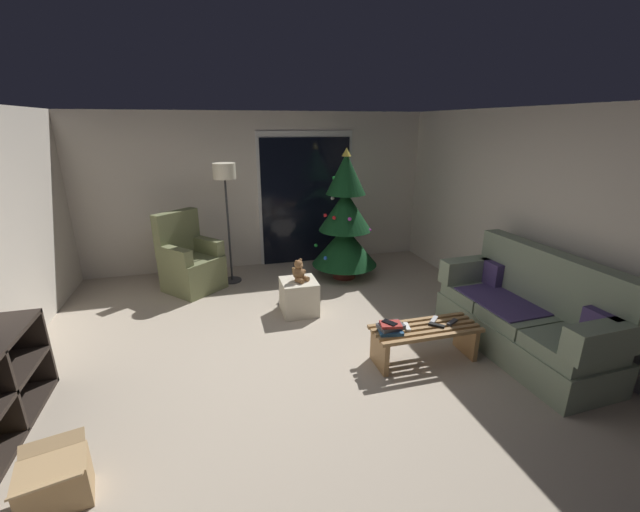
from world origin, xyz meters
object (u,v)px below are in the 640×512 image
coffee_table (425,338)px  floor_lamp (225,183)px  cell_phone (390,323)px  remote_white (407,327)px  armchair (190,263)px  remote_silver (434,320)px  remote_black (437,325)px  couch (527,316)px  remote_graphite (452,322)px  book_stack (391,328)px  ottoman (299,297)px  teddy_bear_honey_by_tree (296,277)px  teddy_bear_chestnut (299,272)px  cardboard_box_open_near_shelf (55,484)px  christmas_tree (345,223)px

coffee_table → floor_lamp: floor_lamp is taller
coffee_table → cell_phone: size_ratio=7.64×
remote_white → armchair: bearing=-36.1°
remote_silver → remote_black: (-0.04, -0.11, 0.00)m
couch → remote_silver: bearing=168.0°
remote_graphite → book_stack: bearing=-119.9°
coffee_table → ottoman: (-1.00, 1.39, -0.03)m
floor_lamp → remote_silver: bearing=-53.8°
book_stack → armchair: size_ratio=0.24×
remote_black → teddy_bear_honey_by_tree: bearing=-115.3°
remote_white → armchair: (-2.16, 2.54, 0.01)m
remote_silver → remote_black: size_ratio=1.00×
teddy_bear_chestnut → cardboard_box_open_near_shelf: teddy_bear_chestnut is taller
christmas_tree → teddy_bear_chestnut: bearing=-132.2°
remote_silver → book_stack: 0.54m
remote_black → ottoman: ottoman is taller
couch → remote_silver: 0.99m
remote_white → remote_black: same height
book_stack → cell_phone: bearing=-174.6°
floor_lamp → ottoman: bearing=-59.9°
cell_phone → remote_black: bearing=-33.0°
remote_graphite → cell_phone: 0.71m
remote_black → christmas_tree: bearing=-133.9°
couch → ottoman: bearing=144.6°
christmas_tree → cardboard_box_open_near_shelf: bearing=-132.7°
remote_white → christmas_tree: (0.15, 2.39, 0.49)m
coffee_table → remote_graphite: (0.30, -0.00, 0.14)m
remote_silver → floor_lamp: (-1.91, 2.61, 1.12)m
remote_graphite → ottoman: ottoman is taller
floor_lamp → cardboard_box_open_near_shelf: 4.03m
coffee_table → armchair: size_ratio=0.97×
teddy_bear_honey_by_tree → book_stack: bearing=-78.8°
christmas_tree → book_stack: bearing=-98.0°
remote_black → teddy_bear_honey_by_tree: (-0.96, 2.34, -0.27)m
armchair → cell_phone: bearing=-52.9°
couch → armchair: armchair is taller
couch → teddy_bear_chestnut: 2.58m
cell_phone → cardboard_box_open_near_shelf: 2.82m
remote_white → armchair: 3.33m
couch → book_stack: 1.50m
armchair → christmas_tree: bearing=-3.6°
remote_silver → remote_white: bearing=55.9°
remote_silver → floor_lamp: size_ratio=0.09×
christmas_tree → armchair: bearing=176.4°
armchair → ottoman: bearing=-41.2°
cardboard_box_open_near_shelf → remote_graphite: bearing=14.2°
book_stack → floor_lamp: floor_lamp is taller
remote_silver → couch: bearing=-146.7°
teddy_bear_chestnut → remote_graphite: bearing=-47.0°
teddy_bear_chestnut → cardboard_box_open_near_shelf: 3.08m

